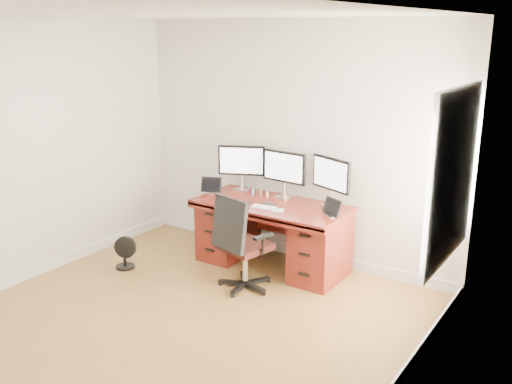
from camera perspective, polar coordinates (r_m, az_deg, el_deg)
The scene contains 19 objects.
ground at distance 5.21m, azimuth -9.44°, elevation -13.99°, with size 4.50×4.50×0.00m, color olive.
back_wall at distance 6.45m, azimuth 3.70°, elevation 4.96°, with size 4.00×0.10×2.70m, color silver.
right_wall at distance 3.75m, azimuth 13.84°, elevation -3.64°, with size 0.10×4.50×2.70m.
desk at distance 6.36m, azimuth 1.65°, elevation -4.07°, with size 1.70×0.80×0.75m.
office_chair at distance 5.84m, azimuth -1.42°, elevation -6.69°, with size 0.63×0.63×1.00m.
floor_fan at distance 6.55m, azimuth -13.03°, elevation -5.97°, with size 0.25×0.21×0.36m.
monitor_left at distance 6.66m, azimuth -1.45°, elevation 3.01°, with size 0.51×0.26×0.53m.
monitor_center at distance 6.35m, azimuth 2.84°, elevation 2.36°, with size 0.55×0.15×0.53m.
monitor_right at distance 6.09m, azimuth 7.53°, elevation 1.63°, with size 0.52×0.24×0.53m.
tablet_left at distance 6.60m, azimuth -4.55°, elevation 0.59°, with size 0.25×0.15×0.19m.
tablet_right at distance 5.81m, azimuth 7.56°, elevation -1.65°, with size 0.25×0.17×0.19m.
keyboard at distance 6.06m, azimuth 0.76°, elevation -1.52°, with size 0.26×0.11×0.01m, color white.
trackpad at distance 5.97m, azimuth 2.19°, elevation -1.84°, with size 0.12×0.12×0.01m, color #B9BBC0.
drawing_tablet at distance 6.20m, azimuth -1.55°, elevation -1.15°, with size 0.21×0.13×0.01m, color black.
phone at distance 6.19m, azimuth 1.32°, elevation -1.18°, with size 0.14×0.07×0.01m, color black.
figurine_blue at distance 6.51m, azimuth -0.31°, elevation 0.05°, with size 0.03×0.03×0.08m.
figurine_brown at distance 6.45m, azimuth 0.48°, elevation -0.10°, with size 0.03×0.03×0.08m.
figurine_yellow at distance 6.40m, azimuth 1.13°, elevation -0.22°, with size 0.03×0.03×0.08m.
figurine_orange at distance 6.28m, azimuth 2.99°, elevation -0.56°, with size 0.03×0.03×0.08m.
Camera 1 is at (3.14, -3.24, 2.59)m, focal length 40.00 mm.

